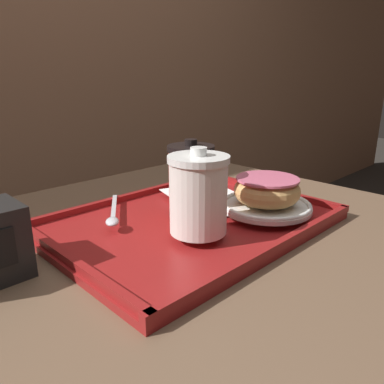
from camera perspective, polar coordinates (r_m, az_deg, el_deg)
The scene contains 8 objects.
cafe_table at distance 0.75m, azimuth 0.49°, elevation -18.06°, with size 0.88×0.84×0.72m.
serving_tray at distance 0.68m, azimuth 0.00°, elevation -4.59°, with size 0.48×0.36×0.02m.
napkin_paper at distance 0.78m, azimuth 1.13°, elevation -0.06°, with size 0.16×0.15×0.00m.
coffee_cup_front at distance 0.57m, azimuth 0.98°, elevation -0.31°, with size 0.09×0.09×0.13m.
coffee_cup_rear at distance 0.68m, azimuth -0.18°, elevation 2.29°, with size 0.08×0.08×0.13m.
plate_with_chocolate_donut at distance 0.70m, azimuth 11.20°, elevation -2.02°, with size 0.17×0.17×0.01m.
donut_chocolate_glazed at distance 0.69m, azimuth 11.35°, elevation 0.33°, with size 0.12×0.12×0.05m.
spoon at distance 0.66m, azimuth -11.96°, elevation -3.64°, with size 0.11×0.15×0.01m.
Camera 1 is at (-0.44, -0.43, 0.98)m, focal length 35.00 mm.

